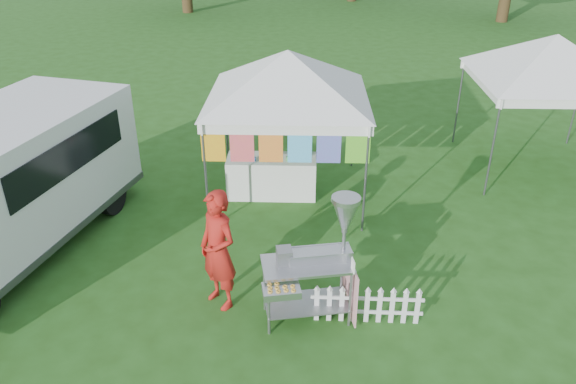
{
  "coord_description": "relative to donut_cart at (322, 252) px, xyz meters",
  "views": [
    {
      "loc": [
        0.33,
        -6.83,
        5.5
      ],
      "look_at": [
        0.07,
        1.49,
        1.1
      ],
      "focal_mm": 35.0,
      "sensor_mm": 36.0,
      "label": 1
    }
  ],
  "objects": [
    {
      "name": "picket_fence",
      "position": [
        0.67,
        -0.1,
        -0.85
      ],
      "size": [
        1.62,
        0.06,
        0.56
      ],
      "rotation": [
        0.0,
        0.0,
        -0.02
      ],
      "color": "silver",
      "rests_on": "ground"
    },
    {
      "name": "canopy_main",
      "position": [
        -0.6,
        3.84,
        1.84
      ],
      "size": [
        4.24,
        4.24,
        3.45
      ],
      "color": "#59595E",
      "rests_on": "ground"
    },
    {
      "name": "donut_cart",
      "position": [
        0.0,
        0.0,
        0.0
      ],
      "size": [
        1.41,
        1.17,
        1.94
      ],
      "rotation": [
        0.0,
        0.0,
        0.18
      ],
      "color": "gray",
      "rests_on": "ground"
    },
    {
      "name": "canopy_right",
      "position": [
        4.9,
        5.34,
        1.85
      ],
      "size": [
        4.24,
        4.24,
        3.45
      ],
      "color": "#59595E",
      "rests_on": "ground"
    },
    {
      "name": "display_table",
      "position": [
        -0.93,
        3.81,
        -0.73
      ],
      "size": [
        1.8,
        0.7,
        0.82
      ],
      "primitive_type": "cube",
      "color": "white",
      "rests_on": "ground"
    },
    {
      "name": "ground",
      "position": [
        -0.6,
        0.34,
        -1.14
      ],
      "size": [
        120.0,
        120.0,
        0.0
      ],
      "primitive_type": "plane",
      "color": "#254E16",
      "rests_on": "ground"
    },
    {
      "name": "vendor",
      "position": [
        -1.5,
        0.28,
        -0.2
      ],
      "size": [
        0.81,
        0.8,
        1.89
      ],
      "primitive_type": "imported",
      "rotation": [
        0.0,
        0.0,
        -0.76
      ],
      "color": "#AB1B15",
      "rests_on": "ground"
    }
  ]
}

